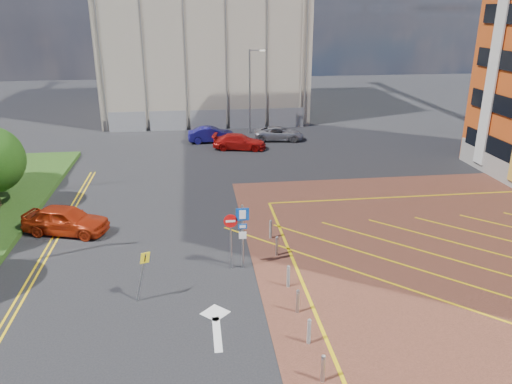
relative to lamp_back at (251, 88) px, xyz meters
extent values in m
plane|color=black|center=(-4.08, -28.00, -4.36)|extent=(140.00, 140.00, 0.00)
cylinder|color=#9EA0A8|center=(-0.08, 0.00, -0.36)|extent=(0.16, 0.16, 8.00)
cylinder|color=#9EA0A8|center=(0.52, 0.00, 3.52)|extent=(1.20, 0.10, 0.10)
cube|color=silver|center=(1.12, 0.00, 3.49)|extent=(0.50, 0.15, 0.12)
cylinder|color=#9EA0A8|center=(-3.58, -27.00, -2.76)|extent=(0.10, 0.10, 3.20)
cube|color=#093EA1|center=(-3.58, -27.03, -1.61)|extent=(0.60, 0.04, 0.60)
cube|color=white|center=(-3.58, -27.05, -1.61)|extent=(0.30, 0.02, 0.42)
cube|color=#093EA1|center=(-3.58, -27.03, -2.21)|extent=(0.40, 0.04, 0.25)
cube|color=white|center=(-3.58, -27.05, -2.21)|extent=(0.28, 0.02, 0.14)
cube|color=white|center=(-3.58, -27.03, -2.66)|extent=(0.35, 0.04, 0.35)
cylinder|color=#9EA0A8|center=(-4.13, -27.00, -3.01)|extent=(0.08, 0.08, 2.70)
cylinder|color=red|center=(-4.13, -27.03, -1.91)|extent=(0.64, 0.04, 0.64)
cube|color=white|center=(-4.13, -27.05, -1.91)|extent=(0.44, 0.02, 0.10)
cylinder|color=#9EA0A8|center=(-8.04, -29.27, -3.26)|extent=(0.59, 0.08, 2.16)
cube|color=yellow|center=(-7.82, -29.30, -2.36)|extent=(0.41, 0.41, 0.54)
cylinder|color=#9EA0A8|center=(-1.78, -35.00, -3.89)|extent=(0.14, 0.14, 0.90)
cylinder|color=black|center=(-1.78, -33.00, -3.89)|extent=(0.14, 0.14, 0.90)
cylinder|color=#9EA0A8|center=(-1.78, -31.00, -3.89)|extent=(0.14, 0.14, 0.90)
cylinder|color=black|center=(-1.78, -29.00, -3.89)|extent=(0.14, 0.14, 0.90)
cylinder|color=#9EA0A8|center=(-1.78, -26.00, -3.89)|extent=(0.14, 0.14, 0.90)
cylinder|color=black|center=(-1.78, -24.00, -3.89)|extent=(0.14, 0.14, 0.90)
cube|color=#AA9C8B|center=(-4.08, 12.00, 6.64)|extent=(21.20, 19.20, 22.00)
cube|color=gray|center=(-3.08, 2.00, -3.36)|extent=(21.60, 0.06, 2.00)
imported|color=#AA2A0E|center=(-12.72, -21.91, -3.57)|extent=(4.95, 3.14, 1.57)
imported|color=navy|center=(-3.99, -3.10, -3.66)|extent=(4.34, 1.70, 1.41)
imported|color=red|center=(-1.69, -5.89, -3.69)|extent=(4.89, 2.77, 1.34)
imported|color=#9E9DA4|center=(2.25, -3.21, -3.72)|extent=(4.83, 2.75, 1.27)
camera|label=1|loc=(-5.64, -47.86, 7.20)|focal=35.00mm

